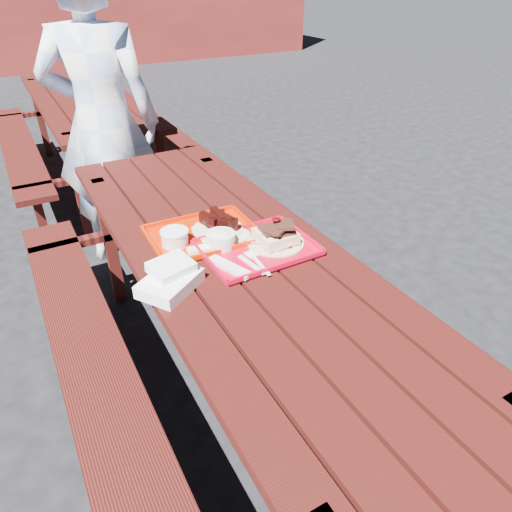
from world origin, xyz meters
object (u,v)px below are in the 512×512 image
Objects in this scene: picnic_table_near at (238,293)px; far_tray at (202,234)px; picnic_table_far at (88,120)px; near_tray at (254,241)px; person at (103,124)px.

far_tray is at bearing 112.98° from picnic_table_near.
far_tray reaches higher than picnic_table_far.
person is at bearing 98.24° from near_tray.
far_tray is (-0.14, 0.17, -0.01)m from near_tray.
picnic_table_far is 1.35× the size of person.
person is (-0.13, 1.43, 0.33)m from picnic_table_near.
person reaches higher than picnic_table_far.
picnic_table_near is at bearing -67.02° from far_tray.
near_tray is 0.22m from far_tray.
far_tray is 0.24× the size of person.
near_tray is (0.07, -2.80, 0.22)m from picnic_table_far.
picnic_table_near is 1.35× the size of person.
near_tray is at bearing 122.76° from person.
person is at bearing 92.89° from far_tray.
picnic_table_far is at bearing 91.51° from near_tray.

